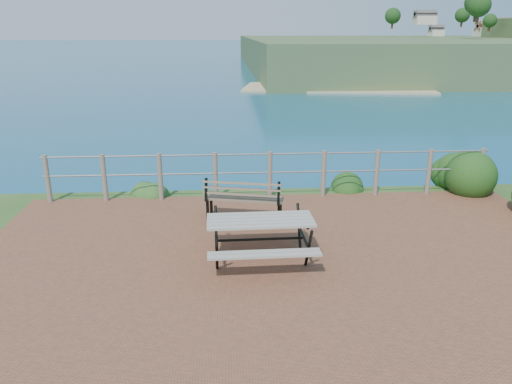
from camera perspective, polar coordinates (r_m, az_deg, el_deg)
ground at (r=7.63m, az=3.89°, el=-8.78°), size 10.00×7.00×0.12m
ocean at (r=206.78m, az=-3.64°, el=17.10°), size 1200.00×1200.00×0.00m
safety_railing at (r=10.54m, az=1.60°, el=2.27°), size 9.40×0.10×1.00m
picnic_table at (r=7.68m, az=0.50°, el=-4.95°), size 1.63×1.40×0.68m
park_bench at (r=9.33m, az=-1.37°, el=-0.02°), size 1.51×0.69×0.83m
shrub_right_edge at (r=12.29m, az=22.88°, el=0.35°), size 1.17×1.17×1.66m
shrub_lip_west at (r=11.18m, az=-12.42°, el=-0.30°), size 0.74×0.74×0.47m
shrub_lip_east at (r=11.57m, az=10.19°, el=0.47°), size 0.78×0.78×0.53m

